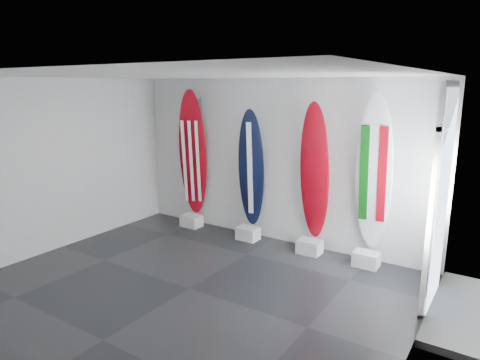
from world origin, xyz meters
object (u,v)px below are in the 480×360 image
Objects in this scene: surfboard_usa at (193,154)px; surfboard_italy at (374,175)px; surfboard_navy at (251,169)px; surfboard_swiss at (315,172)px.

surfboard_italy is (3.66, 0.00, -0.02)m from surfboard_usa.
surfboard_usa reaches higher than surfboard_navy.
surfboard_usa is 1.15× the size of surfboard_navy.
surfboard_swiss is 1.00m from surfboard_italy.
surfboard_navy is at bearing -178.41° from surfboard_swiss.
surfboard_italy is at bearing 1.59° from surfboard_swiss.
surfboard_navy is at bearing -18.83° from surfboard_usa.
surfboard_navy is 0.93× the size of surfboard_swiss.
surfboard_navy is 2.27m from surfboard_italy.
surfboard_navy is at bearing 175.70° from surfboard_italy.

